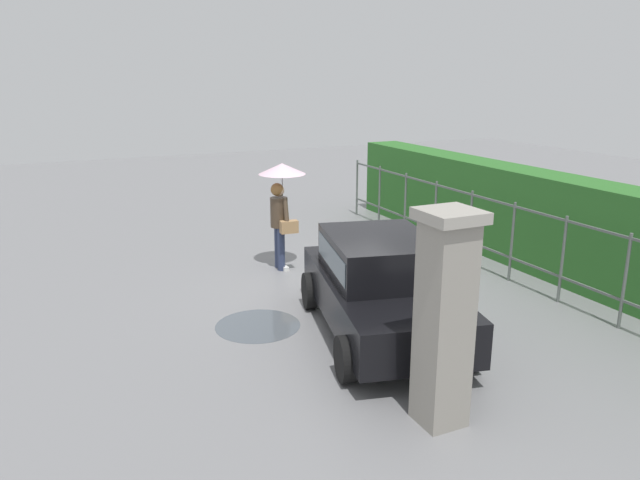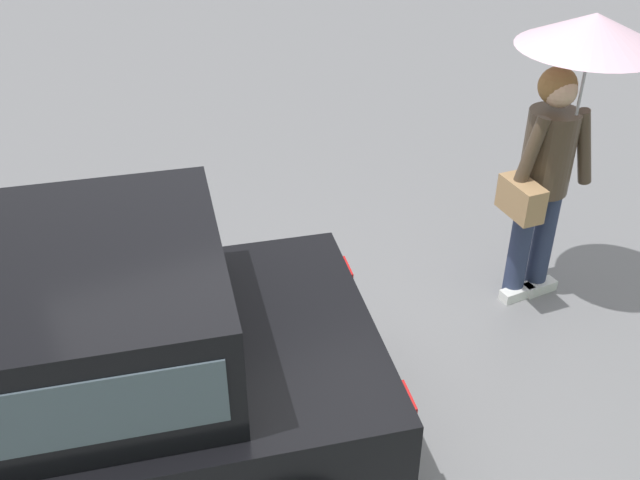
% 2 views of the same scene
% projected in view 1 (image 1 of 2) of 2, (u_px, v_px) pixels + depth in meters
% --- Properties ---
extents(ground_plane, '(40.00, 40.00, 0.00)m').
position_uv_depth(ground_plane, '(345.00, 298.00, 10.36)').
color(ground_plane, slate).
extents(car, '(3.98, 2.54, 1.48)m').
position_uv_depth(car, '(380.00, 282.00, 8.77)').
color(car, black).
rests_on(car, ground).
extents(pedestrian, '(0.91, 0.91, 2.09)m').
position_uv_depth(pedestrian, '(281.00, 193.00, 11.59)').
color(pedestrian, '#2D3856').
rests_on(pedestrian, ground).
extents(gate_pillar, '(0.60, 0.60, 2.42)m').
position_uv_depth(gate_pillar, '(444.00, 318.00, 6.38)').
color(gate_pillar, gray).
rests_on(gate_pillar, ground).
extents(fence_section, '(10.88, 0.05, 1.50)m').
position_uv_depth(fence_section, '(490.00, 231.00, 11.56)').
color(fence_section, '#59605B').
rests_on(fence_section, ground).
extents(hedge_row, '(11.83, 0.90, 1.90)m').
position_uv_depth(hedge_row, '(532.00, 219.00, 11.95)').
color(hedge_row, '#2D6B28').
rests_on(hedge_row, ground).
extents(puddle_near, '(1.31, 1.31, 0.00)m').
position_uv_depth(puddle_near, '(258.00, 326.00, 9.24)').
color(puddle_near, '#4C545B').
rests_on(puddle_near, ground).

